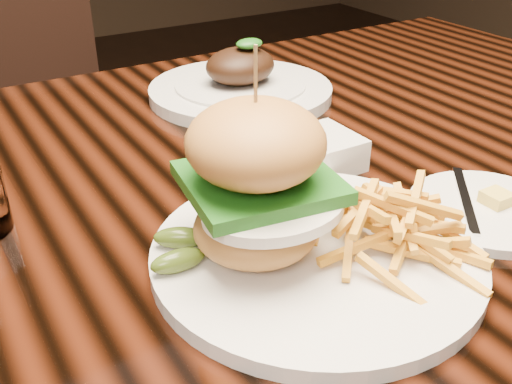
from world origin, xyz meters
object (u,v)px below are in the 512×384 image
dining_table (212,236)px  far_dish (241,86)px  chair_far (23,113)px  burger_plate (305,215)px

dining_table → far_dish: far_dish is taller
chair_far → burger_plate: bearing=-90.2°
dining_table → far_dish: 0.29m
burger_plate → far_dish: 0.44m
dining_table → burger_plate: burger_plate is taller
dining_table → burger_plate: 0.22m
burger_plate → dining_table: bearing=110.1°
far_dish → chair_far: 0.74m
dining_table → burger_plate: (-0.00, -0.18, 0.13)m
dining_table → far_dish: (0.17, 0.22, 0.09)m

